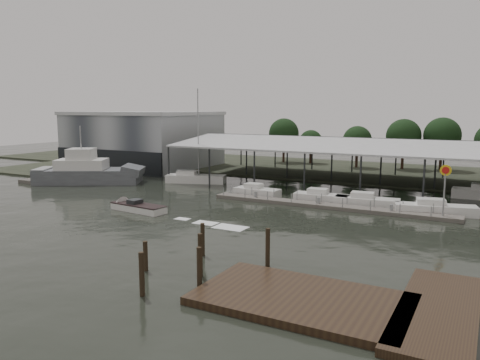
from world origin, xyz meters
The scene contains 18 objects.
ground centered at (0.00, 0.00, 0.00)m, with size 200.00×200.00×0.00m, color black.
land_strip_far centered at (0.00, 42.00, 0.10)m, with size 140.00×30.00×0.30m.
land_strip_west centered at (-40.00, 30.00, 0.10)m, with size 20.00×40.00×0.30m.
storage_warehouse centered at (-28.00, 29.94, 5.29)m, with size 24.50×20.50×10.50m.
covered_boat_shed centered at (17.00, 28.00, 6.13)m, with size 58.24×24.00×6.96m.
trawler_dock centered at (-30.00, 14.00, 0.25)m, with size 3.00×18.00×0.50m.
floating_dock centered at (15.00, 10.00, 0.20)m, with size 28.00×2.00×1.40m.
shell_fuel_sign centered at (27.00, 9.99, 3.93)m, with size 1.10×0.18×5.55m.
boardwalk_platform centered at (24.55, -15.27, 0.20)m, with size 15.00×12.00×0.50m.
grey_trawler centered at (-22.05, 10.16, 1.58)m, with size 16.18×12.24×8.84m.
white_sailboat centered at (-8.21, 17.89, 0.66)m, with size 9.23×5.34×14.17m.
speedboat_underway centered at (-3.03, -1.55, 0.39)m, with size 18.42×4.11×2.00m.
moored_cruiser_0 centered at (4.96, 12.33, 0.61)m, with size 5.91×2.39×1.70m.
moored_cruiser_1 centered at (13.42, 12.49, 0.61)m, with size 6.56×2.53×1.70m.
moored_cruiser_2 centered at (18.72, 12.59, 0.61)m, with size 7.32×2.94×1.70m.
moored_cruiser_3 centered at (26.03, 12.11, 0.61)m, with size 8.40×4.04×1.70m.
mooring_pilings centered at (14.07, -14.98, 1.00)m, with size 7.30×8.65×3.52m.
horizon_tree_line centered at (23.54, 47.84, 5.74)m, with size 69.81×9.49×9.56m.
Camera 1 is at (31.01, -39.99, 10.99)m, focal length 35.00 mm.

